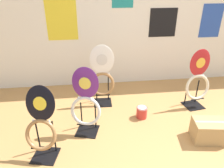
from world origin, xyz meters
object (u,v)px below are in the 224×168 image
paint_can (142,112)px  toilet_seat_display_purple_note (86,104)px  toilet_seat_display_jazz_black (41,127)px  toilet_seat_display_crimson_swirl (198,81)px  storage_box (209,131)px  toilet_seat_display_white_plain (102,76)px

paint_can → toilet_seat_display_purple_note: bearing=-164.2°
toilet_seat_display_jazz_black → toilet_seat_display_crimson_swirl: 2.34m
toilet_seat_display_jazz_black → storage_box: size_ratio=1.92×
toilet_seat_display_purple_note → toilet_seat_display_crimson_swirl: bearing=14.3°
toilet_seat_display_jazz_black → paint_can: bearing=25.0°
toilet_seat_display_white_plain → paint_can: (0.53, -0.48, -0.38)m
paint_can → storage_box: storage_box is taller
toilet_seat_display_white_plain → storage_box: (1.27, -1.04, -0.34)m
toilet_seat_display_purple_note → paint_can: bearing=15.8°
toilet_seat_display_crimson_swirl → toilet_seat_display_purple_note: toilet_seat_display_crimson_swirl is taller
toilet_seat_display_jazz_black → paint_can: size_ratio=4.94×
toilet_seat_display_white_plain → paint_can: size_ratio=5.55×
toilet_seat_display_jazz_black → toilet_seat_display_purple_note: 0.62m
toilet_seat_display_jazz_black → toilet_seat_display_purple_note: size_ratio=0.94×
toilet_seat_display_crimson_swirl → paint_can: (-0.90, -0.21, -0.36)m
toilet_seat_display_purple_note → toilet_seat_display_white_plain: toilet_seat_display_white_plain is taller
paint_can → toilet_seat_display_white_plain: bearing=138.3°
toilet_seat_display_jazz_black → toilet_seat_display_white_plain: bearing=54.9°
toilet_seat_display_crimson_swirl → toilet_seat_display_white_plain: bearing=169.4°
toilet_seat_display_crimson_swirl → paint_can: 0.99m
toilet_seat_display_jazz_black → storage_box: toilet_seat_display_jazz_black is taller
toilet_seat_display_jazz_black → toilet_seat_display_crimson_swirl: bearing=20.3°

